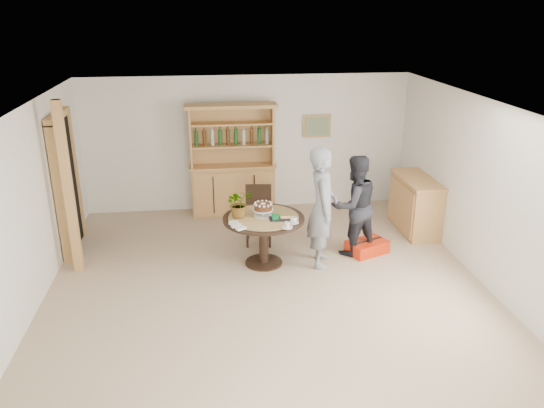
{
  "coord_description": "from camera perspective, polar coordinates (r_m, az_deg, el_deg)",
  "views": [
    {
      "loc": [
        -0.76,
        -6.09,
        3.66
      ],
      "look_at": [
        0.12,
        0.8,
        1.05
      ],
      "focal_mm": 35.0,
      "sensor_mm": 36.0,
      "label": 1
    }
  ],
  "objects": [
    {
      "name": "teen_boy",
      "position": [
        7.74,
        5.43,
        -0.36
      ],
      "size": [
        0.53,
        0.72,
        1.81
      ],
      "primitive_type": "imported",
      "rotation": [
        0.0,
        0.0,
        1.42
      ],
      "color": "gray",
      "rests_on": "ground"
    },
    {
      "name": "ground",
      "position": [
        7.15,
        -0.13,
        -10.21
      ],
      "size": [
        7.0,
        7.0,
        0.0
      ],
      "primitive_type": "plane",
      "color": "#C6AE88",
      "rests_on": "ground"
    },
    {
      "name": "room_shell",
      "position": [
        6.44,
        -0.13,
        3.25
      ],
      "size": [
        6.04,
        7.04,
        2.52
      ],
      "color": "white",
      "rests_on": "ground"
    },
    {
      "name": "napkins",
      "position": [
        7.42,
        -3.8,
        -2.32
      ],
      "size": [
        0.24,
        0.33,
        0.03
      ],
      "color": "white",
      "rests_on": "dining_table"
    },
    {
      "name": "pine_post",
      "position": [
        7.92,
        -21.07,
        1.47
      ],
      "size": [
        0.12,
        0.12,
        2.5
      ],
      "primitive_type": "cube",
      "color": "tan",
      "rests_on": "ground"
    },
    {
      "name": "doorway",
      "position": [
        8.76,
        -21.3,
        2.21
      ],
      "size": [
        0.13,
        1.1,
        2.18
      ],
      "color": "black",
      "rests_on": "ground"
    },
    {
      "name": "hutch",
      "position": [
        9.8,
        -4.23,
        2.91
      ],
      "size": [
        1.62,
        0.54,
        2.04
      ],
      "color": "tan",
      "rests_on": "ground"
    },
    {
      "name": "flower_vase",
      "position": [
        7.69,
        -3.56,
        0.09
      ],
      "size": [
        0.47,
        0.44,
        0.42
      ],
      "primitive_type": "imported",
      "rotation": [
        0.0,
        0.0,
        0.35
      ],
      "color": "#3F7233",
      "rests_on": "dining_table"
    },
    {
      "name": "gift_tray",
      "position": [
        7.65,
        0.79,
        -1.48
      ],
      "size": [
        0.3,
        0.2,
        0.08
      ],
      "color": "black",
      "rests_on": "dining_table"
    },
    {
      "name": "dining_chair",
      "position": [
        8.6,
        -1.46,
        -0.71
      ],
      "size": [
        0.46,
        0.46,
        0.95
      ],
      "rotation": [
        0.0,
        0.0,
        -0.11
      ],
      "color": "black",
      "rests_on": "ground"
    },
    {
      "name": "birthday_cake",
      "position": [
        7.75,
        -0.96,
        -0.4
      ],
      "size": [
        0.3,
        0.3,
        0.2
      ],
      "color": "white",
      "rests_on": "dining_table"
    },
    {
      "name": "dining_table",
      "position": [
        7.81,
        -0.91,
        -2.44
      ],
      "size": [
        1.2,
        1.2,
        0.76
      ],
      "color": "black",
      "rests_on": "ground"
    },
    {
      "name": "sideboard",
      "position": [
        9.37,
        15.16,
        -0.02
      ],
      "size": [
        0.54,
        1.26,
        0.94
      ],
      "color": "tan",
      "rests_on": "ground"
    },
    {
      "name": "adult_person",
      "position": [
        8.19,
        8.84,
        -0.15
      ],
      "size": [
        0.91,
        0.8,
        1.58
      ],
      "primitive_type": "imported",
      "rotation": [
        0.0,
        0.0,
        3.45
      ],
      "color": "black",
      "rests_on": "ground"
    },
    {
      "name": "coffee_cup_a",
      "position": [
        7.53,
        2.35,
        -1.76
      ],
      "size": [
        0.15,
        0.15,
        0.09
      ],
      "color": "silver",
      "rests_on": "dining_table"
    },
    {
      "name": "red_suitcase",
      "position": [
        8.48,
        10.17,
        -4.55
      ],
      "size": [
        0.71,
        0.61,
        0.21
      ],
      "rotation": [
        0.0,
        0.0,
        0.41
      ],
      "color": "red",
      "rests_on": "ground"
    },
    {
      "name": "coffee_cup_b",
      "position": [
        7.36,
        1.64,
        -2.34
      ],
      "size": [
        0.15,
        0.15,
        0.08
      ],
      "color": "silver",
      "rests_on": "dining_table"
    }
  ]
}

